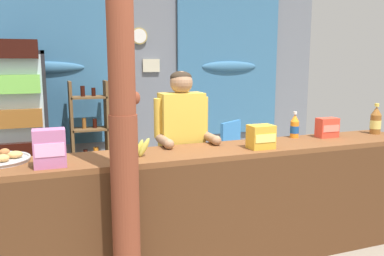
{
  "coord_description": "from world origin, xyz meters",
  "views": [
    {
      "loc": [
        -1.18,
        -2.35,
        1.61
      ],
      "look_at": [
        -0.07,
        0.62,
        1.07
      ],
      "focal_mm": 36.91,
      "sensor_mm": 36.0,
      "label": 1
    }
  ],
  "objects_px": {
    "plastic_lawn_chair": "(222,149)",
    "snack_box_crackers": "(327,128)",
    "soda_bottle_iced_tea": "(376,121)",
    "banana_bunch": "(133,149)",
    "drink_fridge": "(18,114)",
    "snack_box_wafer": "(50,148)",
    "timber_post": "(123,123)",
    "bottle_shelf_rack": "(90,133)",
    "shopkeeper": "(182,139)",
    "soda_bottle_orange_soda": "(295,127)",
    "snack_box_choco_powder": "(261,137)",
    "stall_counter": "(214,199)"
  },
  "relations": [
    {
      "from": "stall_counter",
      "to": "timber_post",
      "type": "xyz_separation_m",
      "value": [
        -0.72,
        -0.26,
        0.66
      ]
    },
    {
      "from": "bottle_shelf_rack",
      "to": "snack_box_crackers",
      "type": "height_order",
      "value": "bottle_shelf_rack"
    },
    {
      "from": "snack_box_wafer",
      "to": "banana_bunch",
      "type": "relative_size",
      "value": 0.89
    },
    {
      "from": "soda_bottle_orange_soda",
      "to": "snack_box_crackers",
      "type": "height_order",
      "value": "soda_bottle_orange_soda"
    },
    {
      "from": "shopkeeper",
      "to": "soda_bottle_iced_tea",
      "type": "xyz_separation_m",
      "value": [
        1.79,
        -0.32,
        0.1
      ]
    },
    {
      "from": "stall_counter",
      "to": "snack_box_crackers",
      "type": "bearing_deg",
      "value": 9.43
    },
    {
      "from": "soda_bottle_iced_tea",
      "to": "soda_bottle_orange_soda",
      "type": "distance_m",
      "value": 0.82
    },
    {
      "from": "shopkeeper",
      "to": "snack_box_wafer",
      "type": "height_order",
      "value": "shopkeeper"
    },
    {
      "from": "soda_bottle_iced_tea",
      "to": "banana_bunch",
      "type": "xyz_separation_m",
      "value": [
        -2.3,
        -0.11,
        -0.06
      ]
    },
    {
      "from": "soda_bottle_orange_soda",
      "to": "snack_box_wafer",
      "type": "xyz_separation_m",
      "value": [
        -2.04,
        -0.28,
        0.02
      ]
    },
    {
      "from": "plastic_lawn_chair",
      "to": "banana_bunch",
      "type": "relative_size",
      "value": 3.12
    },
    {
      "from": "timber_post",
      "to": "shopkeeper",
      "type": "distance_m",
      "value": 1.02
    },
    {
      "from": "bottle_shelf_rack",
      "to": "shopkeeper",
      "type": "xyz_separation_m",
      "value": [
        0.55,
        -2.01,
        0.25
      ]
    },
    {
      "from": "drink_fridge",
      "to": "soda_bottle_orange_soda",
      "type": "relative_size",
      "value": 7.94
    },
    {
      "from": "shopkeeper",
      "to": "snack_box_choco_powder",
      "type": "xyz_separation_m",
      "value": [
        0.48,
        -0.49,
        0.08
      ]
    },
    {
      "from": "stall_counter",
      "to": "soda_bottle_iced_tea",
      "type": "distance_m",
      "value": 1.78
    },
    {
      "from": "snack_box_wafer",
      "to": "stall_counter",
      "type": "bearing_deg",
      "value": 0.1
    },
    {
      "from": "plastic_lawn_chair",
      "to": "snack_box_crackers",
      "type": "xyz_separation_m",
      "value": [
        0.23,
        -1.7,
        0.53
      ]
    },
    {
      "from": "drink_fridge",
      "to": "plastic_lawn_chair",
      "type": "distance_m",
      "value": 2.48
    },
    {
      "from": "snack_box_wafer",
      "to": "banana_bunch",
      "type": "xyz_separation_m",
      "value": [
        0.55,
        0.07,
        -0.06
      ]
    },
    {
      "from": "drink_fridge",
      "to": "snack_box_wafer",
      "type": "height_order",
      "value": "drink_fridge"
    },
    {
      "from": "timber_post",
      "to": "snack_box_crackers",
      "type": "height_order",
      "value": "timber_post"
    },
    {
      "from": "plastic_lawn_chair",
      "to": "snack_box_choco_powder",
      "type": "bearing_deg",
      "value": -106.29
    },
    {
      "from": "plastic_lawn_chair",
      "to": "snack_box_crackers",
      "type": "bearing_deg",
      "value": -82.32
    },
    {
      "from": "drink_fridge",
      "to": "bottle_shelf_rack",
      "type": "distance_m",
      "value": 0.89
    },
    {
      "from": "soda_bottle_orange_soda",
      "to": "snack_box_crackers",
      "type": "relative_size",
      "value": 1.25
    },
    {
      "from": "shopkeeper",
      "to": "soda_bottle_orange_soda",
      "type": "height_order",
      "value": "shopkeeper"
    },
    {
      "from": "stall_counter",
      "to": "snack_box_wafer",
      "type": "distance_m",
      "value": 1.24
    },
    {
      "from": "timber_post",
      "to": "bottle_shelf_rack",
      "type": "distance_m",
      "value": 2.81
    },
    {
      "from": "drink_fridge",
      "to": "shopkeeper",
      "type": "xyz_separation_m",
      "value": [
        1.37,
        -1.81,
        -0.05
      ]
    },
    {
      "from": "timber_post",
      "to": "snack_box_choco_powder",
      "type": "height_order",
      "value": "timber_post"
    },
    {
      "from": "snack_box_choco_powder",
      "to": "soda_bottle_iced_tea",
      "type": "bearing_deg",
      "value": 7.44
    },
    {
      "from": "timber_post",
      "to": "bottle_shelf_rack",
      "type": "bearing_deg",
      "value": 88.33
    },
    {
      "from": "drink_fridge",
      "to": "soda_bottle_orange_soda",
      "type": "distance_m",
      "value": 3.1
    },
    {
      "from": "shopkeeper",
      "to": "soda_bottle_orange_soda",
      "type": "bearing_deg",
      "value": -12.09
    },
    {
      "from": "bottle_shelf_rack",
      "to": "snack_box_crackers",
      "type": "relative_size",
      "value": 7.34
    },
    {
      "from": "timber_post",
      "to": "soda_bottle_iced_tea",
      "type": "relative_size",
      "value": 9.1
    },
    {
      "from": "plastic_lawn_chair",
      "to": "snack_box_crackers",
      "type": "height_order",
      "value": "snack_box_crackers"
    },
    {
      "from": "soda_bottle_iced_tea",
      "to": "plastic_lawn_chair",
      "type": "bearing_deg",
      "value": 113.87
    },
    {
      "from": "snack_box_crackers",
      "to": "plastic_lawn_chair",
      "type": "bearing_deg",
      "value": 97.68
    },
    {
      "from": "plastic_lawn_chair",
      "to": "banana_bunch",
      "type": "bearing_deg",
      "value": -130.17
    },
    {
      "from": "soda_bottle_orange_soda",
      "to": "banana_bunch",
      "type": "xyz_separation_m",
      "value": [
        -1.49,
        -0.21,
        -0.04
      ]
    },
    {
      "from": "bottle_shelf_rack",
      "to": "snack_box_wafer",
      "type": "height_order",
      "value": "bottle_shelf_rack"
    },
    {
      "from": "timber_post",
      "to": "snack_box_wafer",
      "type": "bearing_deg",
      "value": 148.72
    },
    {
      "from": "soda_bottle_iced_tea",
      "to": "soda_bottle_orange_soda",
      "type": "relative_size",
      "value": 1.23
    },
    {
      "from": "drink_fridge",
      "to": "snack_box_wafer",
      "type": "bearing_deg",
      "value": -82.43
    },
    {
      "from": "plastic_lawn_chair",
      "to": "snack_box_choco_powder",
      "type": "height_order",
      "value": "snack_box_choco_powder"
    },
    {
      "from": "plastic_lawn_chair",
      "to": "soda_bottle_iced_tea",
      "type": "height_order",
      "value": "soda_bottle_iced_tea"
    },
    {
      "from": "plastic_lawn_chair",
      "to": "snack_box_choco_powder",
      "type": "xyz_separation_m",
      "value": [
        -0.55,
        -1.89,
        0.54
      ]
    },
    {
      "from": "snack_box_crackers",
      "to": "banana_bunch",
      "type": "xyz_separation_m",
      "value": [
        -1.77,
        -0.13,
        -0.03
      ]
    }
  ]
}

